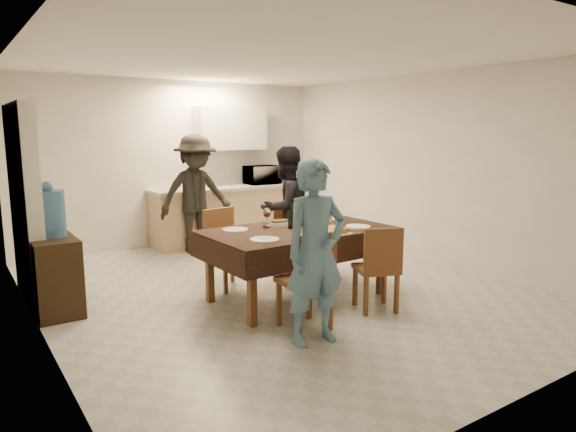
# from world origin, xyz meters

# --- Properties ---
(floor) EXTENTS (5.00, 6.00, 0.02)m
(floor) POSITION_xyz_m (0.00, 0.00, 0.00)
(floor) COLOR #BBBBB6
(floor) RESTS_ON ground
(ceiling) EXTENTS (5.00, 6.00, 0.02)m
(ceiling) POSITION_xyz_m (0.00, 0.00, 2.60)
(ceiling) COLOR white
(ceiling) RESTS_ON wall_back
(wall_back) EXTENTS (5.00, 0.02, 2.60)m
(wall_back) POSITION_xyz_m (0.00, 3.00, 1.30)
(wall_back) COLOR white
(wall_back) RESTS_ON floor
(wall_front) EXTENTS (5.00, 0.02, 2.60)m
(wall_front) POSITION_xyz_m (0.00, -3.00, 1.30)
(wall_front) COLOR white
(wall_front) RESTS_ON floor
(wall_left) EXTENTS (0.02, 6.00, 2.60)m
(wall_left) POSITION_xyz_m (-2.50, 0.00, 1.30)
(wall_left) COLOR white
(wall_left) RESTS_ON floor
(wall_right) EXTENTS (0.02, 6.00, 2.60)m
(wall_right) POSITION_xyz_m (2.50, 0.00, 1.30)
(wall_right) COLOR white
(wall_right) RESTS_ON floor
(stub_partition) EXTENTS (0.15, 1.40, 2.10)m
(stub_partition) POSITION_xyz_m (-2.42, 1.20, 1.05)
(stub_partition) COLOR beige
(stub_partition) RESTS_ON floor
(kitchen_base_cabinet) EXTENTS (2.20, 0.60, 0.86)m
(kitchen_base_cabinet) POSITION_xyz_m (0.60, 2.68, 0.43)
(kitchen_base_cabinet) COLOR tan
(kitchen_base_cabinet) RESTS_ON floor
(kitchen_worktop) EXTENTS (2.24, 0.64, 0.05)m
(kitchen_worktop) POSITION_xyz_m (0.60, 2.68, 0.89)
(kitchen_worktop) COLOR #B1B1AC
(kitchen_worktop) RESTS_ON kitchen_base_cabinet
(upper_cabinet) EXTENTS (1.20, 0.34, 0.70)m
(upper_cabinet) POSITION_xyz_m (0.90, 2.82, 1.85)
(upper_cabinet) COLOR silver
(upper_cabinet) RESTS_ON wall_back
(dining_table) EXTENTS (2.00, 1.19, 0.77)m
(dining_table) POSITION_xyz_m (0.00, -0.38, 0.74)
(dining_table) COLOR black
(dining_table) RESTS_ON floor
(chair_near_left) EXTENTS (0.44, 0.44, 0.50)m
(chair_near_left) POSITION_xyz_m (-0.45, -1.22, 0.57)
(chair_near_left) COLOR brown
(chair_near_left) RESTS_ON floor
(chair_near_right) EXTENTS (0.52, 0.54, 0.48)m
(chair_near_right) POSITION_xyz_m (0.45, -1.21, 0.54)
(chair_near_right) COLOR brown
(chair_near_right) RESTS_ON floor
(chair_far_left) EXTENTS (0.47, 0.47, 0.50)m
(chair_far_left) POSITION_xyz_m (-0.45, 0.28, 0.56)
(chair_far_left) COLOR brown
(chair_far_left) RESTS_ON floor
(chair_far_right) EXTENTS (0.55, 0.57, 0.50)m
(chair_far_right) POSITION_xyz_m (0.45, 0.28, 0.56)
(chair_far_right) COLOR brown
(chair_far_right) RESTS_ON floor
(console) EXTENTS (0.42, 0.84, 0.78)m
(console) POSITION_xyz_m (-2.28, 0.66, 0.39)
(console) COLOR black
(console) RESTS_ON floor
(water_jug) EXTENTS (0.31, 0.31, 0.46)m
(water_jug) POSITION_xyz_m (-2.28, 0.66, 1.01)
(water_jug) COLOR teal
(water_jug) RESTS_ON console
(wine_bottle) EXTENTS (0.07, 0.07, 0.28)m
(wine_bottle) POSITION_xyz_m (-0.05, -0.33, 0.91)
(wine_bottle) COLOR black
(wine_bottle) RESTS_ON dining_table
(water_pitcher) EXTENTS (0.13, 0.13, 0.20)m
(water_pitcher) POSITION_xyz_m (0.35, -0.43, 0.87)
(water_pitcher) COLOR white
(water_pitcher) RESTS_ON dining_table
(savoury_tart) EXTENTS (0.46, 0.36, 0.05)m
(savoury_tart) POSITION_xyz_m (0.10, -0.76, 0.80)
(savoury_tart) COLOR #AE8733
(savoury_tart) RESTS_ON dining_table
(salad_bowl) EXTENTS (0.16, 0.16, 0.06)m
(salad_bowl) POSITION_xyz_m (0.30, -0.20, 0.80)
(salad_bowl) COLOR white
(salad_bowl) RESTS_ON dining_table
(mushroom_dish) EXTENTS (0.22, 0.22, 0.04)m
(mushroom_dish) POSITION_xyz_m (-0.05, -0.10, 0.79)
(mushroom_dish) COLOR white
(mushroom_dish) RESTS_ON dining_table
(wine_glass_a) EXTENTS (0.08, 0.08, 0.18)m
(wine_glass_a) POSITION_xyz_m (-0.55, -0.63, 0.86)
(wine_glass_a) COLOR white
(wine_glass_a) RESTS_ON dining_table
(wine_glass_b) EXTENTS (0.08, 0.08, 0.18)m
(wine_glass_b) POSITION_xyz_m (0.55, -0.13, 0.86)
(wine_glass_b) COLOR white
(wine_glass_b) RESTS_ON dining_table
(wine_glass_c) EXTENTS (0.09, 0.09, 0.21)m
(wine_glass_c) POSITION_xyz_m (-0.20, -0.08, 0.88)
(wine_glass_c) COLOR white
(wine_glass_c) RESTS_ON dining_table
(plate_near_left) EXTENTS (0.28, 0.28, 0.02)m
(plate_near_left) POSITION_xyz_m (-0.60, -0.68, 0.78)
(plate_near_left) COLOR white
(plate_near_left) RESTS_ON dining_table
(plate_near_right) EXTENTS (0.27, 0.27, 0.02)m
(plate_near_right) POSITION_xyz_m (0.60, -0.68, 0.78)
(plate_near_right) COLOR white
(plate_near_right) RESTS_ON dining_table
(plate_far_left) EXTENTS (0.27, 0.27, 0.02)m
(plate_far_left) POSITION_xyz_m (-0.60, -0.08, 0.78)
(plate_far_left) COLOR white
(plate_far_left) RESTS_ON dining_table
(plate_far_right) EXTENTS (0.29, 0.29, 0.02)m
(plate_far_right) POSITION_xyz_m (0.60, -0.08, 0.78)
(plate_far_right) COLOR white
(plate_far_right) RESTS_ON dining_table
(microwave) EXTENTS (0.57, 0.38, 0.31)m
(microwave) POSITION_xyz_m (1.42, 2.68, 1.07)
(microwave) COLOR silver
(microwave) RESTS_ON kitchen_worktop
(person_near) EXTENTS (0.61, 0.42, 1.59)m
(person_near) POSITION_xyz_m (-0.55, -1.43, 0.80)
(person_near) COLOR #57809E
(person_near) RESTS_ON floor
(person_far) EXTENTS (0.88, 0.73, 1.62)m
(person_far) POSITION_xyz_m (0.55, 0.67, 0.81)
(person_far) COLOR black
(person_far) RESTS_ON floor
(person_kitchen) EXTENTS (1.14, 0.65, 1.76)m
(person_kitchen) POSITION_xyz_m (-0.01, 2.23, 0.88)
(person_kitchen) COLOR black
(person_kitchen) RESTS_ON floor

